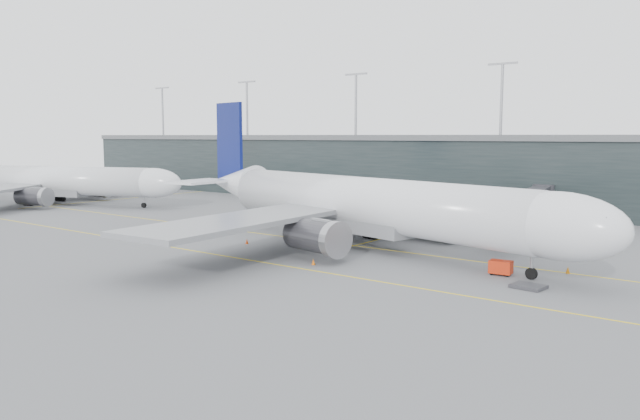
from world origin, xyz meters
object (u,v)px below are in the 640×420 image
Objects in this scene: jet_bridge at (533,202)px; gse_cart at (501,267)px; main_aircraft at (363,204)px; second_aircraft at (56,181)px.

jet_bridge is 17.21× the size of gse_cart.
main_aircraft reaches higher than gse_cart.
main_aircraft is 30.97m from jet_bridge.
main_aircraft is 1.72× the size of jet_bridge.
second_aircraft reaches higher than gse_cart.
main_aircraft is at bearing -125.72° from jet_bridge.
main_aircraft reaches higher than second_aircraft.
jet_bridge is (13.78, 27.71, -1.15)m from main_aircraft.
gse_cart is at bearing -23.10° from second_aircraft.
second_aircraft is 25.62× the size of gse_cart.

